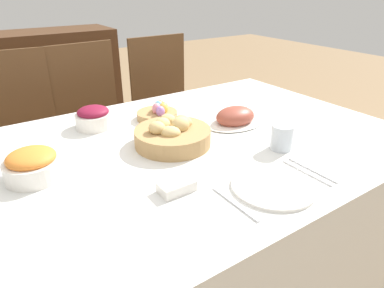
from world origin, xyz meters
TOP-DOWN VIEW (x-y plane):
  - ground_plane at (0.00, 0.00)m, footprint 12.00×12.00m
  - dining_table at (0.00, 0.00)m, footprint 1.78×1.16m
  - chair_far_center at (-0.03, 0.95)m, footprint 0.45×0.45m
  - chair_far_right at (0.49, 0.95)m, footprint 0.43×0.43m
  - chair_far_left at (-0.44, 0.95)m, footprint 0.46×0.46m
  - sideboard at (-0.22, 1.84)m, footprint 1.33×0.44m
  - bread_basket at (-0.03, 0.02)m, footprint 0.29×0.29m
  - egg_basket at (0.06, 0.29)m, footprint 0.18×0.18m
  - ham_platter at (0.31, 0.05)m, footprint 0.28×0.20m
  - beet_salad_bowl at (-0.21, 0.35)m, footprint 0.15×0.15m
  - carrot_bowl at (-0.52, 0.06)m, footprint 0.18×0.18m
  - dinner_plate at (0.07, -0.41)m, footprint 0.26×0.26m
  - fork at (-0.08, -0.41)m, footprint 0.01×0.19m
  - knife at (0.22, -0.41)m, footprint 0.01×0.19m
  - spoon at (0.25, -0.41)m, footprint 0.01×0.19m
  - drinking_cup at (0.29, -0.24)m, footprint 0.08×0.08m
  - butter_dish at (-0.18, -0.26)m, footprint 0.11×0.07m

SIDE VIEW (x-z plane):
  - ground_plane at x=0.00m, z-range 0.00..0.00m
  - dining_table at x=0.00m, z-range 0.00..0.72m
  - sideboard at x=-0.22m, z-range 0.00..0.95m
  - chair_far_center at x=-0.03m, z-range 0.03..0.99m
  - chair_far_right at x=0.49m, z-range 0.03..0.99m
  - chair_far_left at x=-0.44m, z-range 0.03..0.99m
  - fork at x=-0.08m, z-range 0.72..0.73m
  - knife at x=0.22m, z-range 0.72..0.73m
  - spoon at x=0.25m, z-range 0.72..0.73m
  - dinner_plate at x=0.07m, z-range 0.72..0.73m
  - butter_dish at x=-0.18m, z-range 0.72..0.75m
  - ham_platter at x=0.31m, z-range 0.71..0.79m
  - egg_basket at x=0.06m, z-range 0.71..0.79m
  - bread_basket at x=-0.03m, z-range 0.71..0.82m
  - beet_salad_bowl at x=-0.21m, z-range 0.72..0.81m
  - carrot_bowl at x=-0.52m, z-range 0.72..0.82m
  - drinking_cup at x=0.29m, z-range 0.72..0.82m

